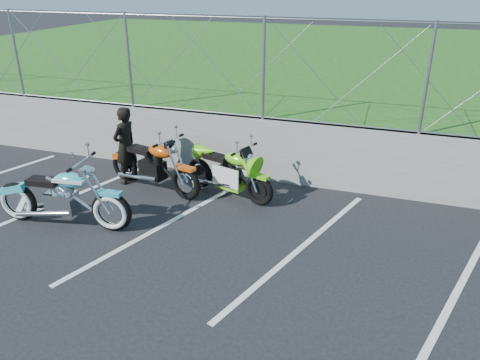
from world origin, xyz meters
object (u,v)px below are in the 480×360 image
(cruiser_turquoise, at_px, (64,199))
(naked_orange, at_px, (155,167))
(sportbike_green, at_px, (229,174))
(person_standing, at_px, (125,146))

(cruiser_turquoise, height_order, naked_orange, cruiser_turquoise)
(naked_orange, xyz_separation_m, sportbike_green, (1.50, 0.22, -0.03))
(person_standing, bearing_deg, naked_orange, 87.93)
(cruiser_turquoise, relative_size, naked_orange, 1.10)
(naked_orange, relative_size, person_standing, 1.41)
(cruiser_turquoise, bearing_deg, sportbike_green, 35.56)
(person_standing, bearing_deg, cruiser_turquoise, 11.22)
(naked_orange, bearing_deg, sportbike_green, 22.60)
(cruiser_turquoise, height_order, sportbike_green, cruiser_turquoise)
(naked_orange, bearing_deg, person_standing, -179.24)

